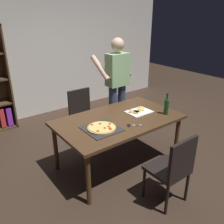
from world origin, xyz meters
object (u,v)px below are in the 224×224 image
(chair_near_camera, at_px, (173,167))
(wine_bottle, at_px, (166,106))
(person_serving_pizza, at_px, (117,82))
(chair_far_side, at_px, (83,112))
(kitchen_scissors, at_px, (132,125))
(pepperoni_pizza_on_tray, at_px, (102,128))
(dining_table, at_px, (118,123))

(chair_near_camera, xyz_separation_m, wine_bottle, (0.65, 0.71, 0.36))
(person_serving_pizza, distance_m, wine_bottle, 1.09)
(chair_near_camera, bearing_deg, chair_far_side, 90.00)
(person_serving_pizza, distance_m, kitchen_scissors, 1.24)
(pepperoni_pizza_on_tray, height_order, kitchen_scissors, pepperoni_pizza_on_tray)
(chair_far_side, height_order, wine_bottle, wine_bottle)
(chair_near_camera, relative_size, pepperoni_pizza_on_tray, 2.10)
(wine_bottle, bearing_deg, dining_table, 155.79)
(chair_far_side, relative_size, wine_bottle, 2.85)
(pepperoni_pizza_on_tray, bearing_deg, chair_far_side, 71.62)
(pepperoni_pizza_on_tray, bearing_deg, chair_near_camera, -66.87)
(chair_near_camera, distance_m, wine_bottle, 1.03)
(pepperoni_pizza_on_tray, xyz_separation_m, wine_bottle, (1.03, -0.17, 0.10))
(chair_far_side, bearing_deg, dining_table, -90.00)
(person_serving_pizza, xyz_separation_m, kitchen_scissors, (-0.59, -1.07, -0.24))
(dining_table, relative_size, chair_near_camera, 1.93)
(chair_near_camera, relative_size, wine_bottle, 2.85)
(wine_bottle, relative_size, kitchen_scissors, 1.67)
(kitchen_scissors, bearing_deg, pepperoni_pizza_on_tray, 156.93)
(chair_near_camera, height_order, person_serving_pizza, person_serving_pizza)
(chair_far_side, bearing_deg, person_serving_pizza, -20.65)
(dining_table, height_order, person_serving_pizza, person_serving_pizza)
(dining_table, relative_size, kitchen_scissors, 9.15)
(chair_near_camera, bearing_deg, wine_bottle, 47.45)
(chair_near_camera, bearing_deg, dining_table, 90.00)
(chair_far_side, xyz_separation_m, person_serving_pizza, (0.58, -0.22, 0.49))
(chair_far_side, distance_m, person_serving_pizza, 0.79)
(dining_table, relative_size, person_serving_pizza, 0.99)
(chair_near_camera, distance_m, kitchen_scissors, 0.76)
(person_serving_pizza, xyz_separation_m, wine_bottle, (0.07, -1.08, -0.13))
(dining_table, relative_size, wine_bottle, 5.49)
(pepperoni_pizza_on_tray, height_order, wine_bottle, wine_bottle)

